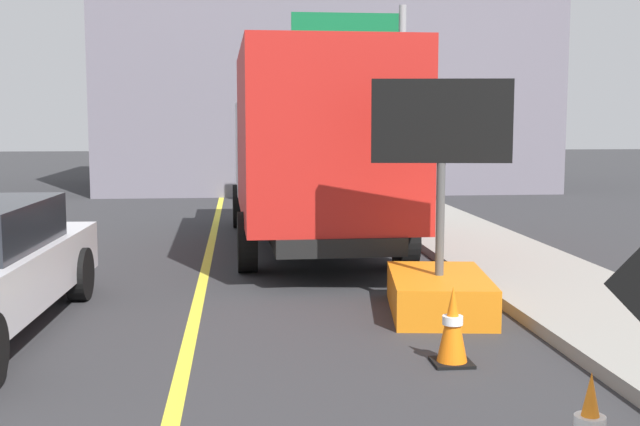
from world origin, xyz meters
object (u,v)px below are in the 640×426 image
(arrow_board_trailer, at_px, (439,272))
(traffic_cone_mid_lane, at_px, (453,326))
(box_truck, at_px, (311,144))
(highway_guide_sign, at_px, (370,71))

(arrow_board_trailer, relative_size, traffic_cone_mid_lane, 3.70)
(box_truck, xyz_separation_m, highway_guide_sign, (1.94, 5.55, 1.60))
(arrow_board_trailer, relative_size, highway_guide_sign, 0.54)
(traffic_cone_mid_lane, bearing_deg, arrow_board_trailer, 79.31)
(box_truck, height_order, traffic_cone_mid_lane, box_truck)
(box_truck, relative_size, traffic_cone_mid_lane, 10.82)
(arrow_board_trailer, bearing_deg, traffic_cone_mid_lane, -100.69)
(box_truck, bearing_deg, arrow_board_trailer, -77.95)
(highway_guide_sign, xyz_separation_m, traffic_cone_mid_lane, (-1.26, -12.37, -3.06))
(arrow_board_trailer, bearing_deg, highway_guide_sign, 85.11)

